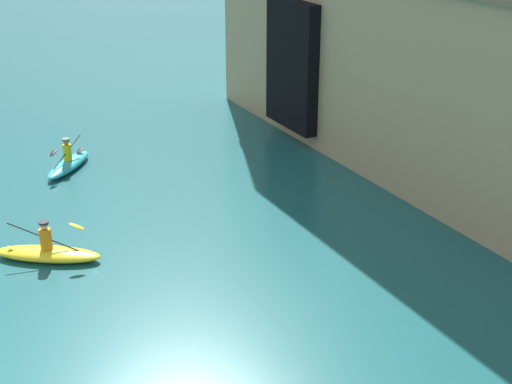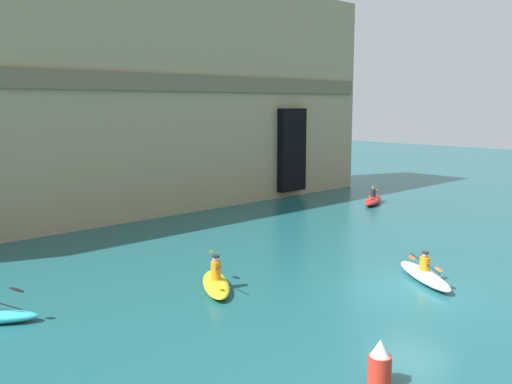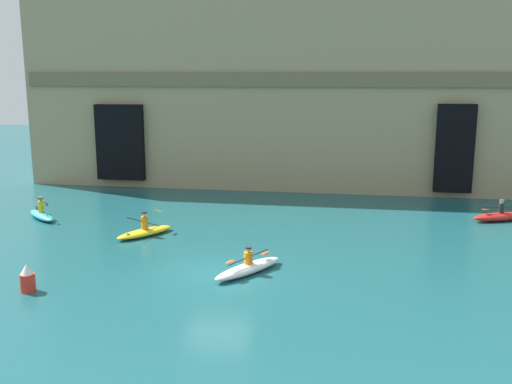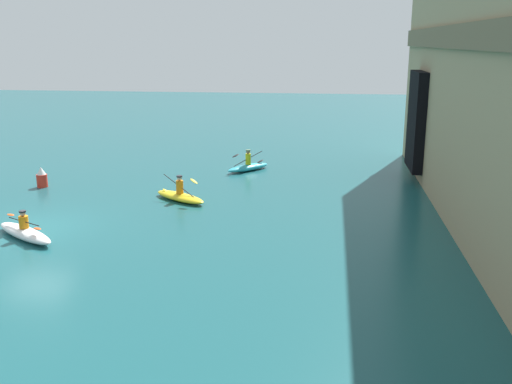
{
  "view_description": "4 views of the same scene",
  "coord_description": "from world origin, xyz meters",
  "px_view_note": "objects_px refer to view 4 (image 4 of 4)",
  "views": [
    {
      "loc": [
        13.36,
        1.7,
        9.46
      ],
      "look_at": [
        -1.03,
        9.16,
        2.45
      ],
      "focal_mm": 50.0,
      "sensor_mm": 36.0,
      "label": 1
    },
    {
      "loc": [
        -16.03,
        -9.32,
        6.03
      ],
      "look_at": [
        0.66,
        8.09,
        2.27
      ],
      "focal_mm": 40.0,
      "sensor_mm": 36.0,
      "label": 2
    },
    {
      "loc": [
        4.83,
        -19.91,
        7.35
      ],
      "look_at": [
        -0.06,
        9.2,
        1.3
      ],
      "focal_mm": 40.0,
      "sensor_mm": 36.0,
      "label": 3
    },
    {
      "loc": [
        19.5,
        11.17,
        6.94
      ],
      "look_at": [
        0.63,
        8.68,
        1.89
      ],
      "focal_mm": 40.0,
      "sensor_mm": 36.0,
      "label": 4
    }
  ],
  "objects_px": {
    "kayak_cyan": "(248,167)",
    "marker_buoy": "(42,178)",
    "kayak_yellow": "(180,196)",
    "kayak_white": "(25,232)"
  },
  "relations": [
    {
      "from": "kayak_cyan",
      "to": "marker_buoy",
      "type": "relative_size",
      "value": 2.59
    },
    {
      "from": "kayak_white",
      "to": "kayak_yellow",
      "type": "bearing_deg",
      "value": -93.4
    },
    {
      "from": "marker_buoy",
      "to": "kayak_yellow",
      "type": "bearing_deg",
      "value": 78.35
    },
    {
      "from": "kayak_white",
      "to": "marker_buoy",
      "type": "xyz_separation_m",
      "value": [
        -7.21,
        -3.07,
        0.24
      ]
    },
    {
      "from": "kayak_white",
      "to": "kayak_yellow",
      "type": "distance_m",
      "value": 7.12
    },
    {
      "from": "kayak_white",
      "to": "marker_buoy",
      "type": "bearing_deg",
      "value": -33.36
    },
    {
      "from": "kayak_cyan",
      "to": "kayak_yellow",
      "type": "distance_m",
      "value": 6.81
    },
    {
      "from": "kayak_yellow",
      "to": "marker_buoy",
      "type": "distance_m",
      "value": 7.51
    },
    {
      "from": "kayak_yellow",
      "to": "marker_buoy",
      "type": "xyz_separation_m",
      "value": [
        -1.52,
        -7.36,
        0.25
      ]
    },
    {
      "from": "kayak_white",
      "to": "marker_buoy",
      "type": "height_order",
      "value": "kayak_white"
    }
  ]
}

